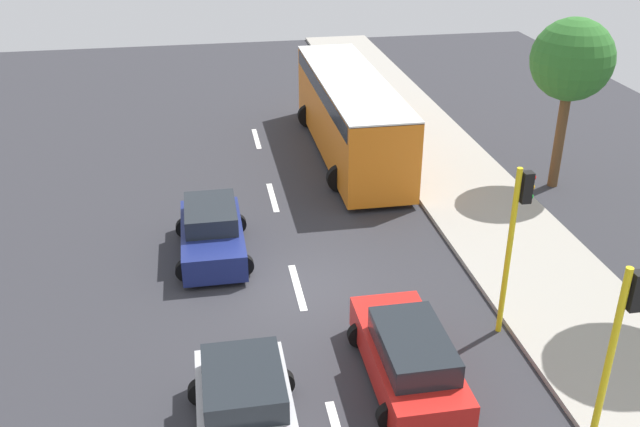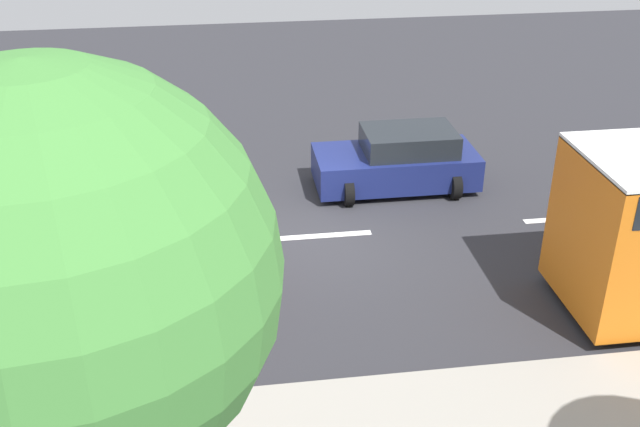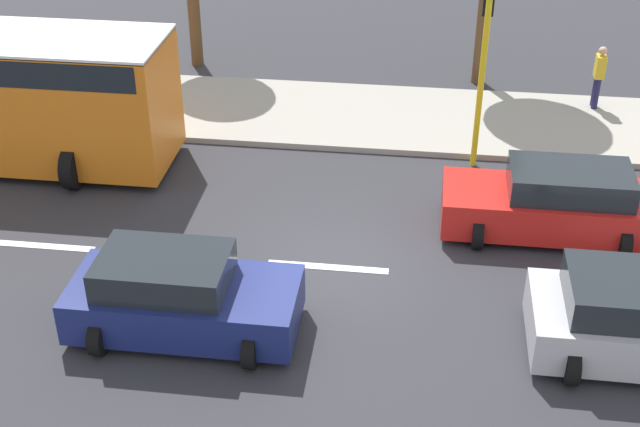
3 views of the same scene
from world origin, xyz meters
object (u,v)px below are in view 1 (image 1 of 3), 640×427
traffic_light_corner (516,229)px  traffic_light_midblock (618,341)px  car_red (408,357)px  car_silver (245,410)px  city_bus (350,110)px  car_dark_blue (212,233)px  street_tree_south (572,61)px

traffic_light_corner → traffic_light_midblock: 4.47m
car_red → traffic_light_corner: bearing=27.2°
car_silver → city_bus: (5.47, 15.18, 1.14)m
car_dark_blue → car_red: 7.93m
car_dark_blue → city_bus: 9.43m
car_dark_blue → car_silver: size_ratio=1.05×
car_red → street_tree_south: 13.41m
car_dark_blue → traffic_light_corner: traffic_light_corner is taller
car_silver → city_bus: size_ratio=0.35×
car_dark_blue → traffic_light_midblock: bearing=-53.9°
city_bus → traffic_light_corner: 12.68m
car_dark_blue → car_red: size_ratio=0.91×
car_dark_blue → traffic_light_corner: 9.09m
car_dark_blue → car_red: (4.13, -6.77, 0.00)m
car_red → traffic_light_corner: 4.00m
car_red → traffic_light_midblock: 4.73m
traffic_light_midblock → street_tree_south: street_tree_south is taller
traffic_light_corner → street_tree_south: bearing=56.4°
traffic_light_corner → street_tree_south: 9.96m
car_red → car_dark_blue: bearing=121.4°
car_dark_blue → car_red: bearing=-58.6°
city_bus → street_tree_south: street_tree_south is taller
traffic_light_corner → city_bus: bearing=95.8°
city_bus → car_dark_blue: bearing=-128.5°
traffic_light_corner → car_dark_blue: bearing=143.5°
city_bus → traffic_light_midblock: traffic_light_midblock is taller
car_red → city_bus: city_bus is taller
car_red → traffic_light_midblock: (2.96, -2.95, 2.22)m
traffic_light_corner → street_tree_south: street_tree_south is taller
car_dark_blue → car_silver: 7.86m
car_dark_blue → car_silver: (0.35, -7.85, 0.00)m
car_dark_blue → city_bus: bearing=51.5°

